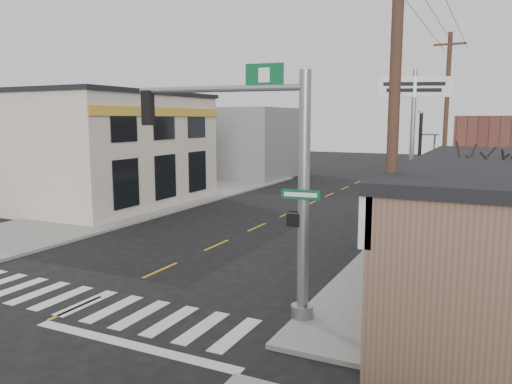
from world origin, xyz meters
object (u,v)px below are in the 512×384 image
at_px(traffic_signal_pole, 276,168).
at_px(guide_sign, 403,210).
at_px(fire_hydrant, 384,273).
at_px(utility_pole_near, 393,137).
at_px(dance_center_sign, 413,111).
at_px(lamp_post, 421,164).
at_px(bare_tree, 487,154).
at_px(utility_pole_far, 446,120).

height_order(traffic_signal_pole, guide_sign, traffic_signal_pole).
relative_size(fire_hydrant, utility_pole_near, 0.07).
bearing_deg(dance_center_sign, lamp_post, -94.15).
distance_m(dance_center_sign, utility_pole_near, 14.04).
xyz_separation_m(guide_sign, lamp_post, (0.15, 3.11, 1.52)).
xyz_separation_m(lamp_post, bare_tree, (2.67, -5.96, 0.87)).
bearing_deg(bare_tree, traffic_signal_pole, -138.01).
xyz_separation_m(guide_sign, bare_tree, (2.82, -2.85, 2.39)).
bearing_deg(dance_center_sign, traffic_signal_pole, -117.44).
bearing_deg(utility_pole_near, guide_sign, 91.66).
height_order(dance_center_sign, utility_pole_far, utility_pole_far).
bearing_deg(utility_pole_near, utility_pole_far, 86.56).
height_order(guide_sign, utility_pole_near, utility_pole_near).
xyz_separation_m(lamp_post, dance_center_sign, (-0.79, 2.62, 2.29)).
relative_size(lamp_post, utility_pole_far, 0.57).
height_order(fire_hydrant, utility_pole_near, utility_pole_near).
xyz_separation_m(guide_sign, dance_center_sign, (-0.64, 5.72, 3.82)).
relative_size(dance_center_sign, utility_pole_near, 0.80).
bearing_deg(utility_pole_far, bare_tree, -79.04).
bearing_deg(fire_hydrant, lamp_post, 89.37).
distance_m(lamp_post, utility_pole_far, 8.80).
xyz_separation_m(traffic_signal_pole, utility_pole_near, (3.17, -0.89, 0.91)).
height_order(utility_pole_near, utility_pole_far, utility_pole_far).
relative_size(utility_pole_near, utility_pole_far, 0.94).
xyz_separation_m(guide_sign, fire_hydrant, (0.08, -3.65, -1.44)).
distance_m(bare_tree, utility_pole_near, 5.68).
bearing_deg(traffic_signal_pole, utility_pole_near, -21.98).
relative_size(fire_hydrant, lamp_post, 0.12).
distance_m(bare_tree, utility_pole_far, 14.80).
relative_size(guide_sign, fire_hydrant, 4.06).
bearing_deg(utility_pole_far, fire_hydrant, -89.68).
xyz_separation_m(fire_hydrant, dance_center_sign, (-0.71, 9.37, 5.26)).
height_order(traffic_signal_pole, utility_pole_near, utility_pole_near).
distance_m(fire_hydrant, utility_pole_near, 6.47).
distance_m(traffic_signal_pole, bare_tree, 6.67).
relative_size(fire_hydrant, bare_tree, 0.13).
distance_m(guide_sign, utility_pole_far, 12.19).
bearing_deg(bare_tree, dance_center_sign, 111.94).
relative_size(bare_tree, utility_pole_near, 0.56).
relative_size(lamp_post, utility_pole_near, 0.61).
distance_m(lamp_post, dance_center_sign, 3.57).
xyz_separation_m(fire_hydrant, lamp_post, (0.07, 6.76, 2.97)).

